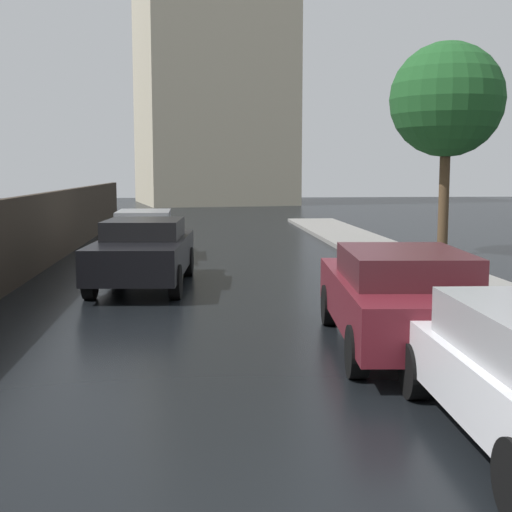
{
  "coord_description": "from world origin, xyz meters",
  "views": [
    {
      "loc": [
        -0.37,
        -3.81,
        2.49
      ],
      "look_at": [
        0.41,
        5.57,
        1.33
      ],
      "focal_mm": 49.2,
      "sensor_mm": 36.0,
      "label": 1
    }
  ],
  "objects_px": {
    "car_maroon_mid_road": "(401,296)",
    "car_black_behind_camera": "(144,251)",
    "car_silver_far_ahead": "(144,233)",
    "street_tree_mid": "(447,100)"
  },
  "relations": [
    {
      "from": "car_silver_far_ahead",
      "to": "car_black_behind_camera",
      "type": "distance_m",
      "value": 5.08
    },
    {
      "from": "car_silver_far_ahead",
      "to": "street_tree_mid",
      "type": "distance_m",
      "value": 9.48
    },
    {
      "from": "car_maroon_mid_road",
      "to": "street_tree_mid",
      "type": "bearing_deg",
      "value": 71.85
    },
    {
      "from": "car_maroon_mid_road",
      "to": "street_tree_mid",
      "type": "xyz_separation_m",
      "value": [
        4.37,
        10.57,
        3.73
      ]
    },
    {
      "from": "car_maroon_mid_road",
      "to": "car_black_behind_camera",
      "type": "xyz_separation_m",
      "value": [
        -3.98,
        5.63,
        0.01
      ]
    },
    {
      "from": "car_maroon_mid_road",
      "to": "car_black_behind_camera",
      "type": "bearing_deg",
      "value": 129.53
    },
    {
      "from": "car_black_behind_camera",
      "to": "street_tree_mid",
      "type": "relative_size",
      "value": 0.77
    },
    {
      "from": "car_silver_far_ahead",
      "to": "car_black_behind_camera",
      "type": "height_order",
      "value": "car_black_behind_camera"
    },
    {
      "from": "car_maroon_mid_road",
      "to": "car_black_behind_camera",
      "type": "distance_m",
      "value": 6.89
    },
    {
      "from": "car_maroon_mid_road",
      "to": "street_tree_mid",
      "type": "height_order",
      "value": "street_tree_mid"
    }
  ]
}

